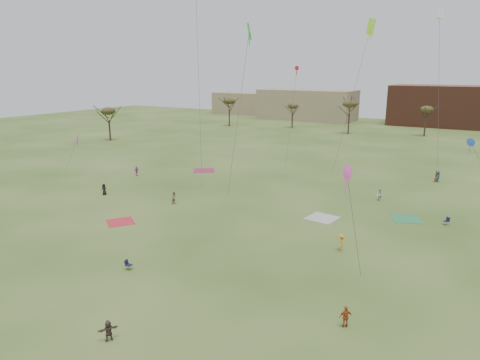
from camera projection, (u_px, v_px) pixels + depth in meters
The scene contains 21 objects.
ground at pixel (166, 274), 36.38m from camera, with size 260.00×260.00×0.00m, color #325119.
spectator_fore_a at pixel (346, 317), 28.70m from camera, with size 0.89×0.37×1.53m, color #BA4B1F.
spectator_fore_b at pixel (174, 198), 55.27m from camera, with size 0.77×0.60×1.59m, color #9E7664.
spectator_fore_c at pixel (108, 331), 27.29m from camera, with size 1.29×0.41×1.39m, color brown.
flyer_mid_a at pixel (104, 189), 59.24m from camera, with size 0.75×0.49×1.54m, color black.
flyer_mid_b at pixel (341, 242), 40.85m from camera, with size 1.08×0.62×1.67m, color gold.
spectator_mid_d at pixel (137, 171), 69.90m from camera, with size 0.92×0.38×1.57m, color #AD49AF.
spectator_mid_e at pixel (380, 195), 56.51m from camera, with size 0.81×0.63×1.67m, color silver.
flyer_far_b at pixel (437, 176), 66.41m from camera, with size 0.87×0.57×1.78m, color #AC4D1D.
flyer_far_c at pixel (438, 176), 65.92m from camera, with size 1.13×0.65×1.75m, color navy.
blanket_red at pixel (120, 222), 48.80m from camera, with size 2.85×2.85×0.03m, color red.
blanket_cream at pixel (322, 218), 50.11m from camera, with size 3.21×3.21×0.03m, color beige.
blanket_plum at pixel (204, 171), 73.70m from camera, with size 3.47×3.47×0.03m, color #962E4C.
blanket_olive at pixel (406, 219), 49.81m from camera, with size 3.16×3.16×0.03m, color #328A52.
camp_chair_center at pixel (129, 267), 37.12m from camera, with size 0.65×0.61×0.87m.
camp_chair_right at pixel (446, 223), 47.84m from camera, with size 0.73×0.74×0.87m.
kites_aloft at pixel (326, 31), 54.86m from camera, with size 73.79×55.78×27.47m.
tree_line at pixel (377, 111), 101.88m from camera, with size 117.44×49.32×8.91m.
building_tan at pixel (307, 105), 148.24m from camera, with size 32.00×14.00×10.00m, color #937F60.
building_brick at pixel (436, 106), 132.26m from camera, with size 26.00×16.00×12.00m, color brown.
building_tan_west at pixel (242, 103), 169.23m from camera, with size 20.00×12.00×8.00m, color #937F60.
Camera 1 is at (22.38, -25.45, 16.56)m, focal length 32.62 mm.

